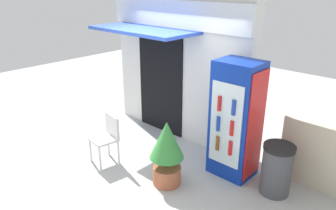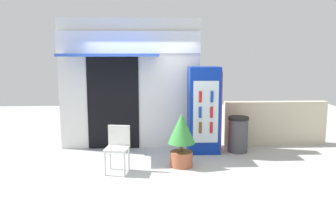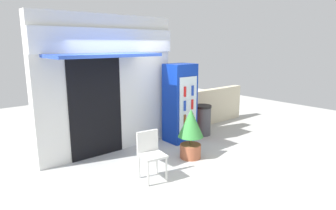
{
  "view_description": "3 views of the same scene",
  "coord_description": "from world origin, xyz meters",
  "views": [
    {
      "loc": [
        3.79,
        -3.25,
        3.08
      ],
      "look_at": [
        0.46,
        0.35,
        1.16
      ],
      "focal_mm": 34.46,
      "sensor_mm": 36.0,
      "label": 1
    },
    {
      "loc": [
        0.16,
        -6.66,
        2.27
      ],
      "look_at": [
        0.53,
        0.18,
        1.21
      ],
      "focal_mm": 36.98,
      "sensor_mm": 36.0,
      "label": 2
    },
    {
      "loc": [
        -3.37,
        -4.2,
        2.42
      ],
      "look_at": [
        0.35,
        0.2,
        1.19
      ],
      "focal_mm": 30.82,
      "sensor_mm": 36.0,
      "label": 3
    }
  ],
  "objects": [
    {
      "name": "ground",
      "position": [
        0.0,
        0.0,
        0.0
      ],
      "size": [
        16.0,
        16.0,
        0.0
      ],
      "primitive_type": "plane",
      "color": "#B2B2AD"
    },
    {
      "name": "drink_cooler",
      "position": [
        1.39,
        0.95,
        0.97
      ],
      "size": [
        0.71,
        0.62,
        1.94
      ],
      "color": "#0C2D9E",
      "rests_on": "ground"
    },
    {
      "name": "trash_bin",
      "position": [
        2.17,
        0.91,
        0.41
      ],
      "size": [
        0.47,
        0.47,
        0.81
      ],
      "color": "#47474C",
      "rests_on": "ground"
    },
    {
      "name": "potted_plant_near_shop",
      "position": [
        0.79,
        -0.03,
        0.62
      ],
      "size": [
        0.54,
        0.54,
        1.08
      ],
      "color": "#AD5B3D",
      "rests_on": "ground"
    },
    {
      "name": "storefront_building",
      "position": [
        -0.32,
        1.47,
        1.57
      ],
      "size": [
        3.26,
        1.25,
        3.02
      ],
      "color": "silver",
      "rests_on": "ground"
    },
    {
      "name": "plastic_chair",
      "position": [
        -0.45,
        -0.25,
        0.52
      ],
      "size": [
        0.48,
        0.47,
        0.88
      ],
      "color": "silver",
      "rests_on": "ground"
    },
    {
      "name": "stone_boundary_wall",
      "position": [
        3.24,
        1.52,
        0.53
      ],
      "size": [
        2.52,
        0.21,
        1.07
      ],
      "primitive_type": "cube",
      "color": "beige",
      "rests_on": "ground"
    }
  ]
}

